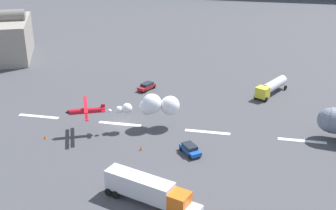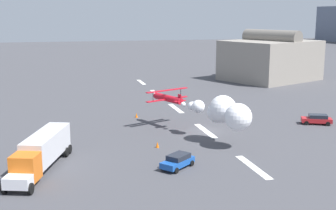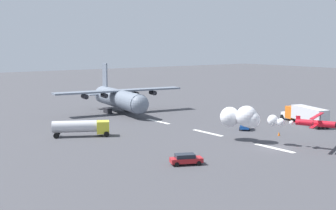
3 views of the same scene
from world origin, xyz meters
The scene contains 11 objects.
ground_plane centered at (0.00, 0.00, 0.00)m, with size 440.00×440.00×0.00m, color #424247.
runway_stripe_3 centered at (0.00, 0.00, 0.01)m, with size 8.00×0.90×0.01m, color white.
runway_stripe_4 centered at (16.08, 0.00, 0.01)m, with size 8.00×0.90×0.01m, color white.
runway_stripe_5 centered at (32.16, 0.00, 0.01)m, with size 8.00×0.90×0.01m, color white.
cargo_transport_plane centered at (46.41, 0.50, 3.57)m, with size 24.90×31.96×11.59m.
stunt_biplane_red centered at (5.86, -0.02, 4.16)m, with size 18.73×10.87×3.91m.
semi_truck_orange centered at (11.09, -22.44, 2.11)m, with size 13.80×7.06×3.70m.
fuel_tanker_truck centered at (27.06, 20.47, 1.75)m, with size 7.01×10.04×2.90m.
followme_car_yellow centered at (14.28, -8.13, 0.81)m, with size 4.06×4.41×1.52m.
airport_staff_sedan centered at (0.53, 17.75, 0.81)m, with size 3.47×4.79×1.52m.
traffic_cone_far centered at (6.33, -8.58, 0.38)m, with size 0.44×0.44×0.75m, color orange.
Camera 3 is at (-48.64, 57.38, 16.73)m, focal length 50.06 mm.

